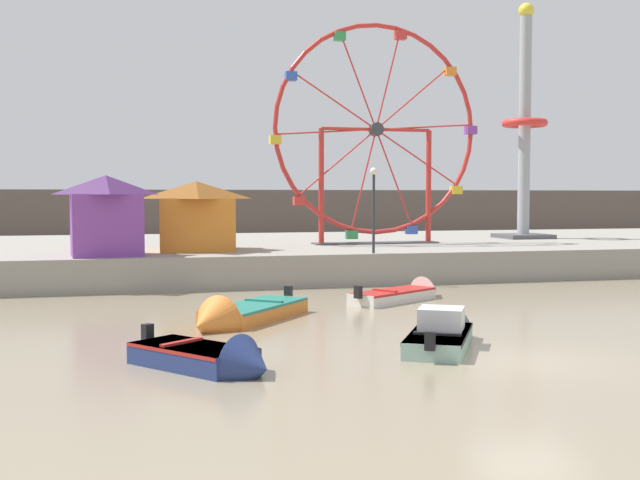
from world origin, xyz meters
TOP-DOWN VIEW (x-y plane):
  - ground_plane at (0.00, 0.00)m, footprint 240.00×240.00m
  - quay_promenade at (0.00, 25.56)m, footprint 110.00×20.25m
  - distant_town_skyline at (0.00, 51.64)m, footprint 140.00×3.00m
  - motorboat_navy_blue at (-7.23, 0.81)m, footprint 3.37×3.79m
  - motorboat_seafoam at (-0.98, 2.68)m, footprint 3.39×4.57m
  - motorboat_orange_hull at (-5.80, 7.02)m, footprint 4.63×5.14m
  - motorboat_white_red_stripe at (1.15, 11.05)m, footprint 4.64×3.59m
  - ferris_wheel_red_frame at (3.68, 22.39)m, footprint 11.19×1.20m
  - drop_tower_steel_tower at (13.80, 25.35)m, footprint 2.80×2.80m
  - carnival_booth_purple_stall at (-9.78, 17.26)m, footprint 3.32×2.95m
  - carnival_booth_orange_canopy at (-5.84, 19.67)m, footprint 3.83×4.01m
  - promenade_lamp_near at (1.43, 15.89)m, footprint 0.32×0.32m

SIDE VIEW (x-z plane):
  - ground_plane at x=0.00m, z-range 0.00..0.00m
  - motorboat_white_red_stripe at x=1.15m, z-range -0.35..0.82m
  - motorboat_orange_hull at x=-5.80m, z-range -0.49..1.02m
  - motorboat_navy_blue at x=-7.23m, z-range -0.40..0.94m
  - motorboat_seafoam at x=-0.98m, z-range -0.43..1.02m
  - quay_promenade at x=0.00m, z-range 0.00..1.40m
  - distant_town_skyline at x=0.00m, z-range 0.00..4.40m
  - carnival_booth_orange_canopy at x=-5.84m, z-range 1.46..4.62m
  - carnival_booth_purple_stall at x=-9.78m, z-range 1.46..4.81m
  - promenade_lamp_near at x=1.43m, z-range 1.98..5.70m
  - ferris_wheel_red_frame at x=3.68m, z-range 1.42..12.79m
  - drop_tower_steel_tower at x=13.80m, z-range 0.51..14.19m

